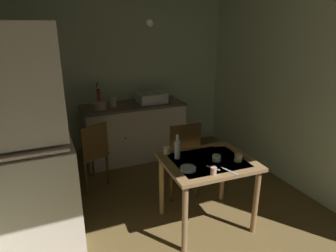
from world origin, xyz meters
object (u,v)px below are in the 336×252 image
at_px(dining_table, 207,170).
at_px(hand_pump, 99,96).
at_px(mug_tall, 213,171).
at_px(hutch_cabinet, 20,157).
at_px(glass_bottle, 177,149).
at_px(chair_far_side, 182,158).
at_px(sink_basin, 152,98).
at_px(mixing_bowl_counter, 99,106).
at_px(serving_bowl_wide, 188,169).
at_px(chair_by_counter, 91,153).

bearing_deg(dining_table, hand_pump, 109.90).
bearing_deg(mug_tall, hutch_cabinet, 160.30).
bearing_deg(dining_table, glass_bottle, 148.48).
bearing_deg(hand_pump, chair_far_side, -62.54).
xyz_separation_m(sink_basin, chair_far_side, (-0.11, -1.34, -0.46)).
relative_size(hand_pump, chair_far_side, 0.39).
distance_m(hand_pump, mixing_bowl_counter, 0.16).
distance_m(mixing_bowl_counter, mug_tall, 2.27).
bearing_deg(dining_table, hutch_cabinet, 170.15).
distance_m(hand_pump, serving_bowl_wide, 2.17).
height_order(sink_basin, glass_bottle, sink_basin).
relative_size(hand_pump, serving_bowl_wide, 2.57).
relative_size(chair_by_counter, glass_bottle, 3.46).
height_order(mixing_bowl_counter, chair_by_counter, mixing_bowl_counter).
bearing_deg(mug_tall, mixing_bowl_counter, 106.20).
xyz_separation_m(chair_by_counter, glass_bottle, (0.73, -1.10, 0.38)).
height_order(serving_bowl_wide, mug_tall, mug_tall).
relative_size(dining_table, serving_bowl_wide, 6.25).
relative_size(mixing_bowl_counter, glass_bottle, 0.87).
bearing_deg(chair_by_counter, mixing_bowl_counter, 67.25).
height_order(hutch_cabinet, serving_bowl_wide, hutch_cabinet).
relative_size(mixing_bowl_counter, chair_by_counter, 0.25).
distance_m(mixing_bowl_counter, dining_table, 2.06).
xyz_separation_m(mixing_bowl_counter, serving_bowl_wide, (0.45, -2.01, -0.17)).
bearing_deg(glass_bottle, hand_pump, 103.78).
distance_m(hand_pump, chair_by_counter, 0.97).
relative_size(chair_by_counter, serving_bowl_wide, 5.99).
bearing_deg(serving_bowl_wide, hand_pump, 101.52).
xyz_separation_m(chair_far_side, mug_tall, (-0.11, -0.89, 0.28)).
distance_m(hutch_cabinet, serving_bowl_wide, 1.52).
xyz_separation_m(hand_pump, serving_bowl_wide, (0.43, -2.11, -0.29)).
bearing_deg(glass_bottle, hutch_cabinet, 174.78).
bearing_deg(chair_by_counter, glass_bottle, -56.34).
distance_m(sink_basin, dining_table, 1.97).
height_order(chair_far_side, mug_tall, chair_far_side).
relative_size(chair_far_side, serving_bowl_wide, 6.54).
distance_m(serving_bowl_wide, glass_bottle, 0.30).
xyz_separation_m(hutch_cabinet, sink_basin, (1.84, 1.64, -0.01)).
height_order(hutch_cabinet, chair_far_side, hutch_cabinet).
bearing_deg(mixing_bowl_counter, chair_far_side, -60.09).
bearing_deg(hutch_cabinet, hand_pump, 58.92).
xyz_separation_m(hand_pump, chair_by_counter, (-0.29, -0.72, -0.58)).
bearing_deg(serving_bowl_wide, chair_by_counter, 117.30).
bearing_deg(serving_bowl_wide, mixing_bowl_counter, 102.65).
height_order(chair_by_counter, mug_tall, chair_by_counter).
height_order(hand_pump, mug_tall, hand_pump).
height_order(mixing_bowl_counter, mug_tall, mixing_bowl_counter).
bearing_deg(hutch_cabinet, dining_table, -9.85).
distance_m(hand_pump, mug_tall, 2.37).
height_order(mixing_bowl_counter, chair_far_side, mixing_bowl_counter).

